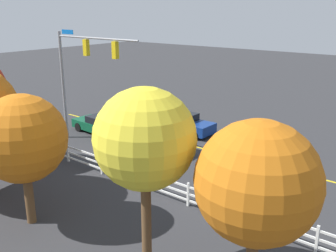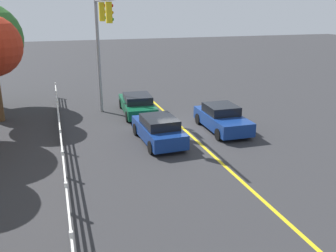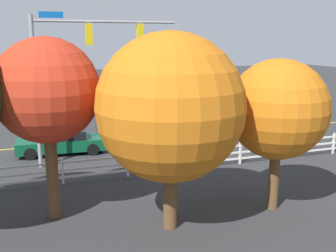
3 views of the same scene
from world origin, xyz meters
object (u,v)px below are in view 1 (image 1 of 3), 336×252
Objects in this scene: car_0 at (102,125)px; tree_2 at (145,140)px; car_1 at (185,124)px; tree_0 at (257,183)px; car_2 at (159,140)px; tree_5 at (22,139)px.

car_0 is 0.74× the size of tree_2.
tree_0 is at bearing -46.84° from car_1.
car_1 reaches higher than car_2.
tree_2 is 1.17× the size of tree_5.
tree_2 reaches higher than car_2.
car_1 is 0.74× the size of tree_0.
tree_0 is (-16.13, 8.74, 3.40)m from car_0.
tree_5 is at bearing 95.01° from car_2.
car_1 is 0.66× the size of tree_2.
tree_2 is at bearing -175.30° from tree_5.
tree_5 is at bearing 8.56° from tree_0.
car_2 is at bearing -52.43° from tree_2.
tree_0 is 3.54m from tree_2.
car_0 is at bearing -28.45° from tree_0.
tree_0 reaches higher than tree_5.
car_0 is 1.14× the size of car_2.
tree_2 reaches higher than tree_5.
car_1 is at bearing -58.78° from tree_2.
car_1 is 4.03m from car_2.
tree_5 is at bearing 4.70° from tree_2.
tree_2 reaches higher than tree_0.
tree_5 reaches higher than car_1.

